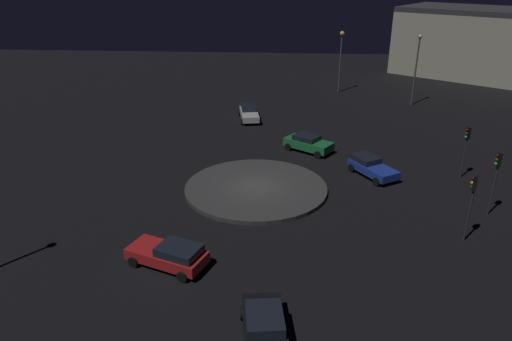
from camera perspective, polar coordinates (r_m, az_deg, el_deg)
ground_plane at (r=34.46m, az=0.00°, el=-2.35°), size 116.06×116.06×0.00m
roundabout_island at (r=34.39m, az=0.00°, el=-2.13°), size 10.32×10.32×0.30m
car_green at (r=41.56m, az=6.29°, el=3.31°), size 4.48×3.84×1.44m
car_red at (r=26.29m, az=-10.34°, el=-9.91°), size 4.71×3.26×1.39m
car_blue at (r=37.59m, az=13.74°, el=0.44°), size 3.65×4.38×1.36m
car_black at (r=21.39m, az=1.07°, el=-18.54°), size 2.53×4.68×1.42m
car_silver at (r=50.18m, az=-0.85°, el=6.96°), size 2.59×4.68×1.32m
traffic_light_east at (r=33.43m, az=26.96°, el=-0.13°), size 0.38×0.33×4.33m
traffic_light_southeast at (r=29.65m, az=24.58°, el=-2.75°), size 0.39×0.36×4.21m
traffic_light_east_near at (r=38.71m, az=23.99°, el=3.12°), size 0.38×0.34×4.03m
streetlamp_north at (r=61.52m, az=10.19°, el=14.00°), size 0.57×0.57×7.57m
streetlamp_northeast at (r=57.55m, az=18.78°, el=12.23°), size 0.46×0.46×7.99m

